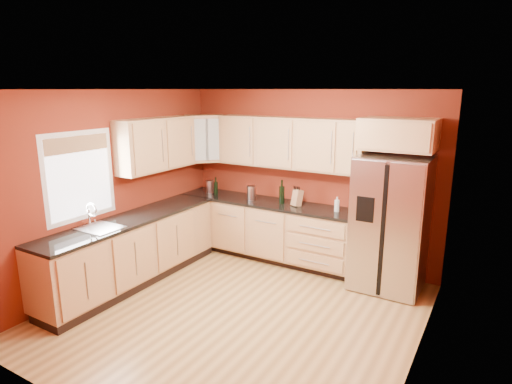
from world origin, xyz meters
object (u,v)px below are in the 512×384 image
at_px(refrigerator, 390,223).
at_px(canister_left, 210,187).
at_px(soap_dispenser, 337,204).
at_px(knife_block, 297,198).
at_px(wine_bottle_a, 216,186).

xyz_separation_m(refrigerator, canister_left, (-2.97, 0.07, 0.14)).
distance_m(canister_left, soap_dispenser, 2.20).
xyz_separation_m(refrigerator, soap_dispenser, (-0.77, 0.08, 0.13)).
bearing_deg(soap_dispenser, refrigerator, -6.17).
bearing_deg(canister_left, knife_block, 0.25).
distance_m(canister_left, knife_block, 1.59).
bearing_deg(canister_left, refrigerator, -1.36).
relative_size(canister_left, knife_block, 0.88).
height_order(canister_left, knife_block, knife_block).
relative_size(canister_left, soap_dispenser, 1.01).
height_order(wine_bottle_a, soap_dispenser, wine_bottle_a).
height_order(knife_block, soap_dispenser, knife_block).
height_order(canister_left, soap_dispenser, canister_left).
bearing_deg(canister_left, soap_dispenser, 0.32).
xyz_separation_m(canister_left, wine_bottle_a, (0.16, -0.06, 0.04)).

